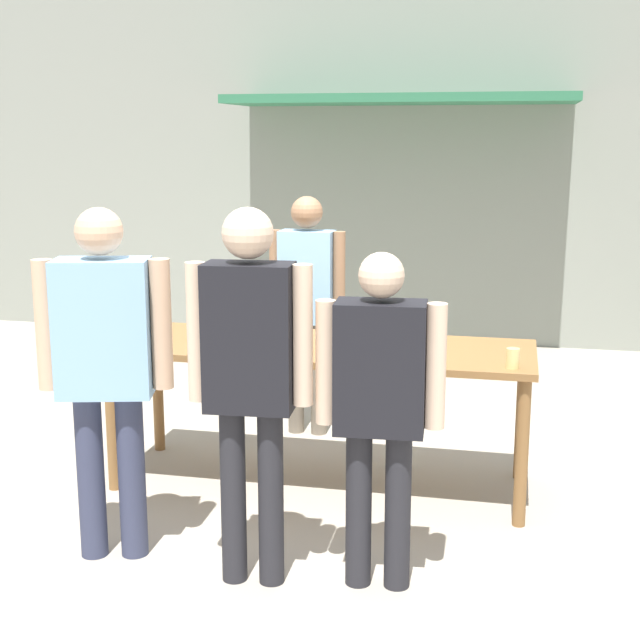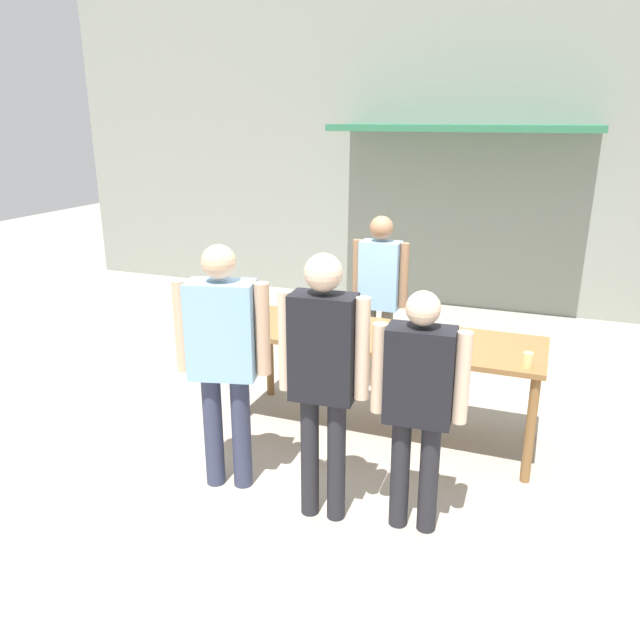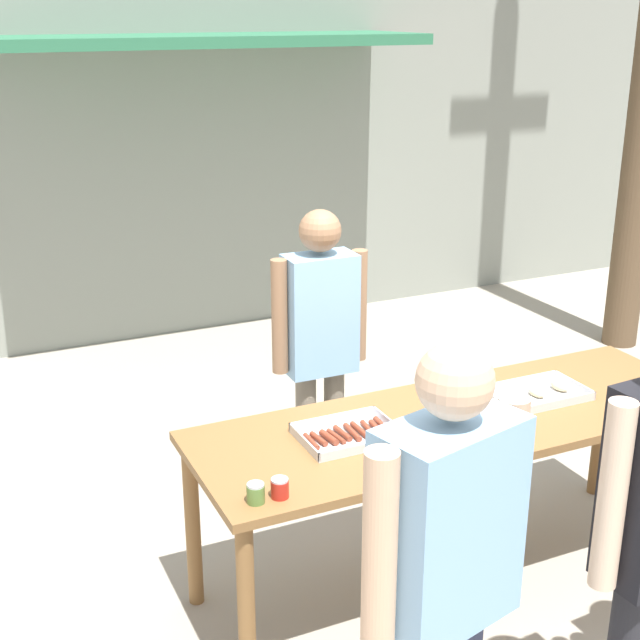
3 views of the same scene
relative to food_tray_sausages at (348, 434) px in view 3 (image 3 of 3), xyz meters
The scene contains 9 objects.
ground_plane 1.04m from the food_tray_sausages, ahead, with size 24.00×24.00×0.00m, color #A39989.
building_facade_back 4.22m from the food_tray_sausages, 81.96° to the left, with size 12.00×1.11×4.50m.
serving_table 0.57m from the food_tray_sausages, ahead, with size 2.50×0.83×0.87m.
food_tray_sausages is the anchor object (origin of this frame).
food_tray_buns 0.99m from the food_tray_sausages, ahead, with size 0.48×0.30×0.05m.
condiment_jar_mustard 0.65m from the food_tray_sausages, 149.12° to the right, with size 0.07×0.07×0.08m.
condiment_jar_ketchup 0.57m from the food_tray_sausages, 143.84° to the right, with size 0.07×0.07×0.08m.
person_server_behind_table 0.92m from the food_tray_sausages, 72.91° to the left, with size 0.54×0.22×1.68m.
person_customer_holding_hotdog 1.21m from the food_tray_sausages, 102.41° to the right, with size 0.64×0.35×1.75m.
Camera 3 is at (-2.13, -3.07, 2.64)m, focal length 50.00 mm.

